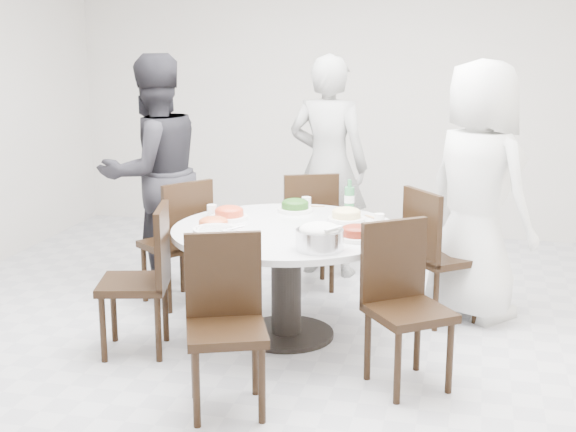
% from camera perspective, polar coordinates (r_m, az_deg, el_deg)
% --- Properties ---
extents(floor, '(6.00, 6.00, 0.01)m').
position_cam_1_polar(floor, '(5.41, 1.03, -8.77)').
color(floor, silver).
rests_on(floor, ground).
extents(wall_back, '(6.00, 0.01, 2.80)m').
position_cam_1_polar(wall_back, '(7.99, 5.78, 8.72)').
color(wall_back, silver).
rests_on(wall_back, ground).
extents(wall_front, '(6.00, 0.01, 2.80)m').
position_cam_1_polar(wall_front, '(2.27, -15.47, -3.43)').
color(wall_front, silver).
rests_on(wall_front, ground).
extents(dining_table, '(1.50, 1.50, 0.75)m').
position_cam_1_polar(dining_table, '(5.34, -0.13, -4.77)').
color(dining_table, silver).
rests_on(dining_table, floor).
extents(chair_ne, '(0.59, 0.59, 0.95)m').
position_cam_1_polar(chair_ne, '(5.72, 10.97, -2.73)').
color(chair_ne, black).
rests_on(chair_ne, floor).
extents(chair_n, '(0.55, 0.55, 0.95)m').
position_cam_1_polar(chair_n, '(6.32, 1.31, -0.96)').
color(chair_n, black).
rests_on(chair_n, floor).
extents(chair_nw, '(0.59, 0.59, 0.95)m').
position_cam_1_polar(chair_nw, '(6.03, -8.06, -1.80)').
color(chair_nw, black).
rests_on(chair_nw, floor).
extents(chair_sw, '(0.51, 0.51, 0.95)m').
position_cam_1_polar(chair_sw, '(5.16, -10.94, -4.51)').
color(chair_sw, black).
rests_on(chair_sw, floor).
extents(chair_s, '(0.54, 0.54, 0.95)m').
position_cam_1_polar(chair_s, '(4.31, -4.41, -7.93)').
color(chair_s, black).
rests_on(chair_s, floor).
extents(chair_se, '(0.59, 0.59, 0.95)m').
position_cam_1_polar(chair_se, '(4.63, 8.63, -6.52)').
color(chair_se, black).
rests_on(chair_se, floor).
extents(diner_right, '(1.05, 1.03, 1.83)m').
position_cam_1_polar(diner_right, '(5.75, 13.38, 1.72)').
color(diner_right, silver).
rests_on(diner_right, floor).
extents(diner_middle, '(0.72, 0.52, 1.83)m').
position_cam_1_polar(diner_middle, '(6.61, 2.88, 3.55)').
color(diner_middle, black).
rests_on(diner_middle, floor).
extents(diner_left, '(1.10, 1.13, 1.84)m').
position_cam_1_polar(diner_left, '(6.34, -9.54, 3.02)').
color(diner_left, black).
rests_on(diner_left, floor).
extents(dish_greens, '(0.25, 0.25, 0.06)m').
position_cam_1_polar(dish_greens, '(5.69, 0.51, 0.63)').
color(dish_greens, white).
rests_on(dish_greens, dining_table).
extents(dish_pale, '(0.25, 0.25, 0.07)m').
position_cam_1_polar(dish_pale, '(5.43, 4.17, -0.01)').
color(dish_pale, white).
rests_on(dish_pale, dining_table).
extents(dish_orange, '(0.25, 0.25, 0.07)m').
position_cam_1_polar(dish_orange, '(5.48, -4.20, 0.11)').
color(dish_orange, white).
rests_on(dish_orange, dining_table).
extents(dish_redbrown, '(0.25, 0.25, 0.06)m').
position_cam_1_polar(dish_redbrown, '(4.97, 4.91, -1.32)').
color(dish_redbrown, white).
rests_on(dish_redbrown, dining_table).
extents(dish_tofu, '(0.24, 0.24, 0.06)m').
position_cam_1_polar(dish_tofu, '(5.18, -5.32, -0.73)').
color(dish_tofu, white).
rests_on(dish_tofu, dining_table).
extents(rice_bowl, '(0.28, 0.28, 0.12)m').
position_cam_1_polar(rice_bowl, '(4.72, 2.26, -1.69)').
color(rice_bowl, silver).
rests_on(rice_bowl, dining_table).
extents(soup_bowl, '(0.28, 0.28, 0.09)m').
position_cam_1_polar(soup_bowl, '(4.91, -5.16, -1.36)').
color(soup_bowl, white).
rests_on(soup_bowl, dining_table).
extents(beverage_bottle, '(0.07, 0.07, 0.24)m').
position_cam_1_polar(beverage_bottle, '(5.63, 4.39, 1.38)').
color(beverage_bottle, '#317A46').
rests_on(beverage_bottle, dining_table).
extents(tea_cups, '(0.07, 0.07, 0.08)m').
position_cam_1_polar(tea_cups, '(5.82, 1.28, 0.98)').
color(tea_cups, white).
rests_on(tea_cups, dining_table).
extents(chopsticks, '(0.24, 0.04, 0.01)m').
position_cam_1_polar(chopsticks, '(5.83, 1.17, 0.68)').
color(chopsticks, tan).
rests_on(chopsticks, dining_table).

